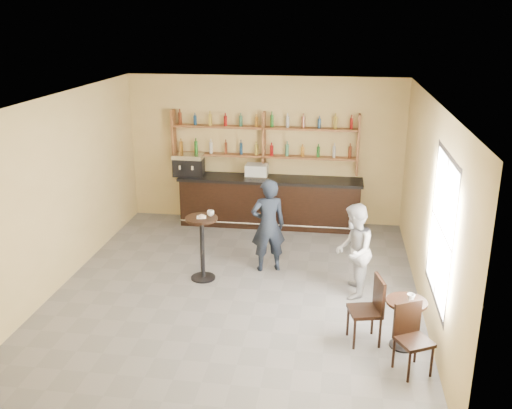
# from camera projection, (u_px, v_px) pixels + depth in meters

# --- Properties ---
(floor) EXTENTS (7.00, 7.00, 0.00)m
(floor) POSITION_uv_depth(u_px,v_px,m) (238.00, 289.00, 9.67)
(floor) COLOR slate
(floor) RESTS_ON ground
(ceiling) EXTENTS (7.00, 7.00, 0.00)m
(ceiling) POSITION_uv_depth(u_px,v_px,m) (235.00, 99.00, 8.65)
(ceiling) COLOR white
(ceiling) RESTS_ON wall_back
(wall_back) EXTENTS (7.00, 0.00, 7.00)m
(wall_back) POSITION_uv_depth(u_px,v_px,m) (265.00, 150.00, 12.44)
(wall_back) COLOR #D7BA7A
(wall_back) RESTS_ON floor
(wall_front) EXTENTS (7.00, 0.00, 7.00)m
(wall_front) POSITION_uv_depth(u_px,v_px,m) (177.00, 302.00, 5.88)
(wall_front) COLOR #D7BA7A
(wall_front) RESTS_ON floor
(wall_left) EXTENTS (0.00, 7.00, 7.00)m
(wall_left) POSITION_uv_depth(u_px,v_px,m) (61.00, 191.00, 9.57)
(wall_left) COLOR #D7BA7A
(wall_left) RESTS_ON floor
(wall_right) EXTENTS (0.00, 7.00, 7.00)m
(wall_right) POSITION_uv_depth(u_px,v_px,m) (429.00, 208.00, 8.75)
(wall_right) COLOR #D7BA7A
(wall_right) RESTS_ON floor
(window_pane) EXTENTS (0.00, 2.00, 2.00)m
(window_pane) POSITION_uv_depth(u_px,v_px,m) (442.00, 229.00, 7.59)
(window_pane) COLOR white
(window_pane) RESTS_ON wall_right
(window_frame) EXTENTS (0.04, 1.70, 2.10)m
(window_frame) POSITION_uv_depth(u_px,v_px,m) (441.00, 229.00, 7.60)
(window_frame) COLOR black
(window_frame) RESTS_ON wall_right
(shelf_unit) EXTENTS (4.00, 0.26, 1.40)m
(shelf_unit) POSITION_uv_depth(u_px,v_px,m) (264.00, 142.00, 12.26)
(shelf_unit) COLOR brown
(shelf_unit) RESTS_ON wall_back
(liquor_bottles) EXTENTS (3.68, 0.10, 1.00)m
(liquor_bottles) POSITION_uv_depth(u_px,v_px,m) (264.00, 134.00, 12.20)
(liquor_bottles) COLOR #8C5919
(liquor_bottles) RESTS_ON shelf_unit
(bar_counter) EXTENTS (3.95, 0.77, 1.07)m
(bar_counter) POSITION_uv_depth(u_px,v_px,m) (270.00, 202.00, 12.43)
(bar_counter) COLOR black
(bar_counter) RESTS_ON floor
(espresso_machine) EXTENTS (0.68, 0.47, 0.47)m
(espresso_machine) POSITION_uv_depth(u_px,v_px,m) (189.00, 165.00, 12.43)
(espresso_machine) COLOR black
(espresso_machine) RESTS_ON bar_counter
(pastry_case) EXTENTS (0.50, 0.40, 0.29)m
(pastry_case) POSITION_uv_depth(u_px,v_px,m) (257.00, 171.00, 12.25)
(pastry_case) COLOR silver
(pastry_case) RESTS_ON bar_counter
(pedestal_table) EXTENTS (0.71, 0.71, 1.14)m
(pedestal_table) POSITION_uv_depth(u_px,v_px,m) (202.00, 248.00, 9.86)
(pedestal_table) COLOR black
(pedestal_table) RESTS_ON floor
(napkin) EXTENTS (0.19, 0.19, 0.00)m
(napkin) POSITION_uv_depth(u_px,v_px,m) (201.00, 217.00, 9.68)
(napkin) COLOR white
(napkin) RESTS_ON pedestal_table
(donut) EXTENTS (0.15, 0.15, 0.04)m
(donut) POSITION_uv_depth(u_px,v_px,m) (202.00, 216.00, 9.66)
(donut) COLOR #C88849
(donut) RESTS_ON napkin
(cup_pedestal) EXTENTS (0.15, 0.15, 0.10)m
(cup_pedestal) POSITION_uv_depth(u_px,v_px,m) (211.00, 213.00, 9.74)
(cup_pedestal) COLOR white
(cup_pedestal) RESTS_ON pedestal_table
(man_main) EXTENTS (0.72, 0.58, 1.71)m
(man_main) POSITION_uv_depth(u_px,v_px,m) (268.00, 225.00, 10.13)
(man_main) COLOR black
(man_main) RESTS_ON floor
(cafe_table) EXTENTS (0.73, 0.73, 0.71)m
(cafe_table) POSITION_uv_depth(u_px,v_px,m) (405.00, 324.00, 7.88)
(cafe_table) COLOR black
(cafe_table) RESTS_ON floor
(cup_cafe) EXTENTS (0.13, 0.13, 0.10)m
(cup_cafe) POSITION_uv_depth(u_px,v_px,m) (411.00, 298.00, 7.74)
(cup_cafe) COLOR white
(cup_cafe) RESTS_ON cafe_table
(chair_west) EXTENTS (0.51, 0.51, 0.98)m
(chair_west) POSITION_uv_depth(u_px,v_px,m) (365.00, 310.00, 7.96)
(chair_west) COLOR black
(chair_west) RESTS_ON floor
(chair_south) EXTENTS (0.55, 0.55, 0.93)m
(chair_south) POSITION_uv_depth(u_px,v_px,m) (414.00, 341.00, 7.27)
(chair_south) COLOR black
(chair_south) RESTS_ON floor
(patron_second) EXTENTS (0.66, 0.81, 1.57)m
(patron_second) POSITION_uv_depth(u_px,v_px,m) (354.00, 251.00, 9.21)
(patron_second) COLOR #A9A8AE
(patron_second) RESTS_ON floor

